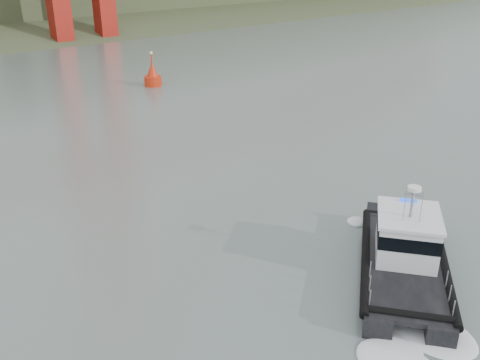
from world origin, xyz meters
The scene contains 3 objects.
ground centered at (0.00, 0.00, 0.00)m, with size 400.00×400.00×0.00m, color slate.
patrol_boat centered at (3.78, -1.66, 1.24)m, with size 10.34×9.19×4.96m.
nav_buoy centered at (14.41, 40.03, 1.10)m, with size 2.01×2.01×4.19m.
Camera 1 is at (-16.67, -13.89, 15.03)m, focal length 40.00 mm.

